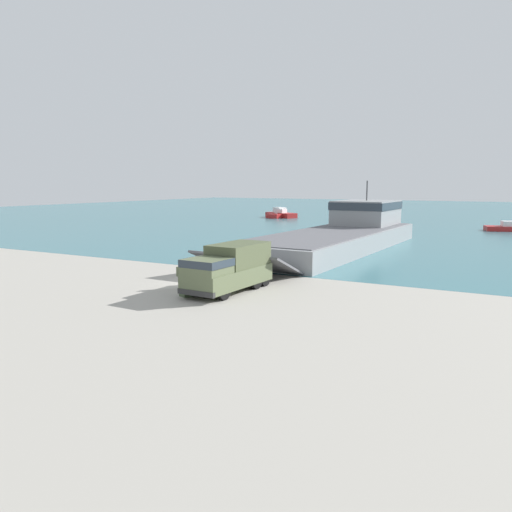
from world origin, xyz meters
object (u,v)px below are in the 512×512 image
Objects in this scene: landing_craft at (343,231)px; moored_boat_a at (505,228)px; cargo_crate at (187,291)px; military_truck at (229,268)px; moored_boat_b at (281,214)px; moored_boat_c at (280,215)px; soldier_on_ramp at (180,274)px.

landing_craft is 32.87m from moored_boat_a.
military_truck is at bearing 58.58° from cargo_crate.
military_truck reaches higher than cargo_crate.
landing_craft is 48.62m from moored_boat_b.
moored_boat_c is 72.37m from cargo_crate.
moored_boat_c is (-27.66, 65.02, -0.95)m from military_truck.
soldier_on_ramp is at bearing 137.55° from cargo_crate.
moored_boat_a is 0.98× the size of moored_boat_c.
moored_boat_b is at bearing -145.12° from soldier_on_ramp.
soldier_on_ramp is 0.28× the size of moored_boat_a.
moored_boat_b reaches higher than moored_boat_c.
moored_boat_b is (-27.94, 66.03, -0.86)m from military_truck.
landing_craft is 25.61m from military_truck.
soldier_on_ramp is 0.21× the size of moored_boat_b.
landing_craft is at bearing 88.91° from cargo_crate.
military_truck reaches higher than moored_boat_b.
military_truck is at bearing 124.82° from moored_boat_c.
military_truck is 4.27× the size of soldier_on_ramp.
soldier_on_ramp reaches higher than moored_boat_a.
soldier_on_ramp is at bearing 147.24° from moored_boat_a.
military_truck reaches higher than moored_boat_a.
moored_boat_b is (-24.64, 66.84, -0.27)m from soldier_on_ramp.
moored_boat_a is 0.75× the size of moored_boat_b.
landing_craft is at bearing 135.87° from moored_boat_c.
moored_boat_b is (-26.97, 40.44, -1.01)m from landing_craft.
moored_boat_b is 1.05m from moored_boat_c.
cargo_crate is (-15.47, -57.30, -0.14)m from moored_boat_a.
moored_boat_a is (13.97, 54.84, -1.06)m from military_truck.
moored_boat_b reaches higher than cargo_crate.
moored_boat_c is at bearing 126.29° from landing_craft.
soldier_on_ramp is 70.20m from moored_boat_c.
landing_craft reaches higher than moored_boat_a.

